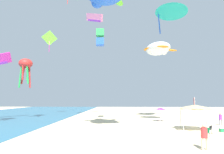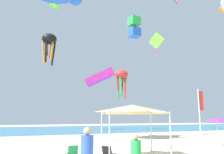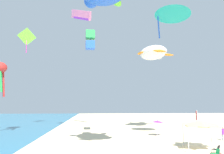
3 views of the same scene
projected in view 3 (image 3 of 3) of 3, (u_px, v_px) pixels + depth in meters
ground at (199, 147)px, 22.90m from camera, size 120.00×120.00×0.10m
canopy_tent at (200, 123)px, 21.75m from camera, size 3.69×3.52×2.86m
beach_umbrella at (158, 122)px, 29.89m from camera, size 1.87×1.86×2.30m
folding_chair_right_of_tent at (217, 149)px, 19.89m from camera, size 0.81×0.79×0.82m
folding_chair_near_cooler at (216, 153)px, 18.27m from camera, size 0.56×0.64×0.82m
banner_flag at (197, 123)px, 25.31m from camera, size 0.36×0.06×3.75m
person_watching_sky at (223, 133)px, 26.54m from camera, size 0.39×0.43×1.64m
kite_parafoil_pink at (81, 15)px, 36.74m from camera, size 3.98×3.67×3.06m
kite_box_green at (90, 40)px, 28.42m from camera, size 1.25×1.26×2.43m
kite_delta_teal at (172, 12)px, 25.85m from camera, size 5.76×5.74×3.67m
kite_turtle_white at (154, 53)px, 35.76m from camera, size 7.06×7.01×2.73m
kite_diamond_lime at (27, 37)px, 38.99m from camera, size 1.55×2.90×4.63m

